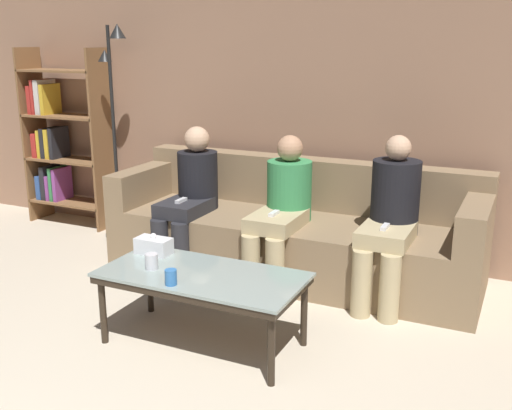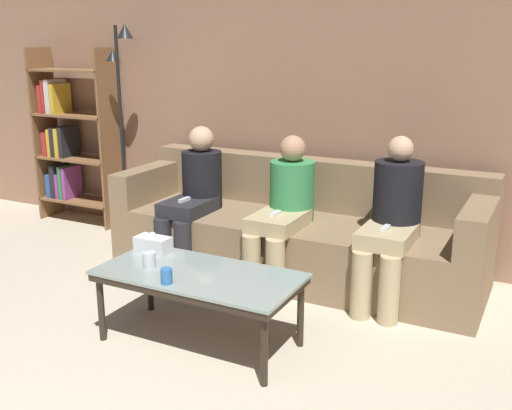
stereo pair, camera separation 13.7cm
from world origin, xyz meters
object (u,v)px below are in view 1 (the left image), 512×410
at_px(seated_person_mid_left, 282,206).
at_px(seated_person_mid_right, 391,215).
at_px(standing_lamp, 115,110).
at_px(seated_person_left_end, 190,194).
at_px(coffee_table, 202,280).
at_px(cup_near_right, 152,261).
at_px(tissue_box, 154,246).
at_px(couch, 294,233).
at_px(cup_near_left, 171,277).
at_px(bookshelf, 59,142).

relative_size(seated_person_mid_left, seated_person_mid_right, 0.96).
distance_m(standing_lamp, seated_person_left_end, 1.17).
bearing_deg(coffee_table, standing_lamp, 139.50).
height_order(coffee_table, seated_person_mid_right, seated_person_mid_right).
bearing_deg(coffee_table, cup_near_right, -167.35).
distance_m(tissue_box, seated_person_mid_left, 1.03).
distance_m(coffee_table, cup_near_right, 0.32).
distance_m(couch, seated_person_mid_left, 0.35).
relative_size(cup_near_left, cup_near_right, 0.94).
xyz_separation_m(coffee_table, seated_person_mid_right, (0.82, 1.08, 0.20)).
bearing_deg(standing_lamp, seated_person_mid_left, -12.29).
bearing_deg(bookshelf, cup_near_right, -37.05).
bearing_deg(standing_lamp, seated_person_left_end, -20.81).
distance_m(cup_near_left, seated_person_left_end, 1.45).
bearing_deg(coffee_table, couch, 87.93).
distance_m(tissue_box, seated_person_left_end, 0.97).
bearing_deg(coffee_table, seated_person_left_end, 123.93).
xyz_separation_m(couch, seated_person_mid_left, (0.00, -0.23, 0.27)).
relative_size(cup_near_left, standing_lamp, 0.05).
xyz_separation_m(coffee_table, cup_near_right, (-0.30, -0.07, 0.09)).
bearing_deg(seated_person_mid_right, tissue_box, -143.59).
height_order(cup_near_left, seated_person_left_end, seated_person_left_end).
height_order(cup_near_left, tissue_box, tissue_box).
bearing_deg(couch, seated_person_mid_right, -15.56).
xyz_separation_m(cup_near_left, cup_near_right, (-0.23, 0.15, 0.00)).
relative_size(cup_near_left, bookshelf, 0.05).
bearing_deg(couch, seated_person_mid_left, -90.00).
xyz_separation_m(standing_lamp, seated_person_left_end, (0.96, -0.37, -0.56)).
height_order(seated_person_mid_left, seated_person_mid_right, seated_person_mid_right).
bearing_deg(couch, seated_person_left_end, -164.12).
distance_m(coffee_table, cup_near_left, 0.24).
bearing_deg(bookshelf, couch, -6.52).
height_order(couch, tissue_box, couch).
height_order(coffee_table, seated_person_left_end, seated_person_left_end).
bearing_deg(seated_person_mid_right, bookshelf, 171.32).
bearing_deg(seated_person_mid_left, coffee_table, -92.52).
relative_size(coffee_table, seated_person_left_end, 1.08).
xyz_separation_m(couch, bookshelf, (-2.53, 0.29, 0.48)).
distance_m(seated_person_mid_left, seated_person_mid_right, 0.77).
bearing_deg(bookshelf, seated_person_left_end, -16.13).
xyz_separation_m(cup_near_left, bookshelf, (-2.42, 1.80, 0.30)).
xyz_separation_m(bookshelf, standing_lamp, (0.79, -0.14, 0.35)).
xyz_separation_m(cup_near_left, tissue_box, (-0.37, 0.37, 0.01)).
bearing_deg(seated_person_left_end, standing_lamp, 159.19).
xyz_separation_m(cup_near_right, tissue_box, (-0.14, 0.22, 0.01)).
height_order(standing_lamp, seated_person_mid_left, standing_lamp).
bearing_deg(standing_lamp, bookshelf, 169.87).
height_order(standing_lamp, seated_person_mid_right, standing_lamp).
height_order(cup_near_right, bookshelf, bookshelf).
distance_m(cup_near_right, tissue_box, 0.26).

